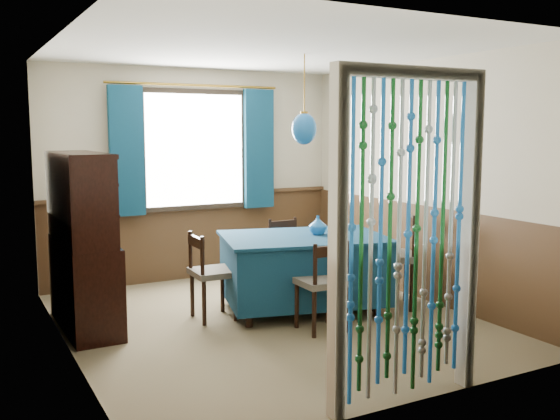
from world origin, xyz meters
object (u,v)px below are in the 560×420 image
chair_right (394,257)px  chair_left (210,273)px  vase_table (318,226)px  sideboard (83,267)px  pendant_lamp (304,128)px  dining_table (303,267)px  chair_near (323,283)px  vase_sideboard (83,228)px  bowl_shelf (95,209)px  chair_far (289,254)px

chair_right → chair_left: bearing=106.4°
chair_right → vase_table: size_ratio=5.64×
sideboard → pendant_lamp: size_ratio=1.86×
dining_table → chair_near: 0.65m
vase_sideboard → bowl_shelf: bearing=-90.0°
dining_table → vase_table: vase_table is taller
pendant_lamp → bowl_shelf: pendant_lamp is taller
chair_right → sideboard: (-2.91, 0.76, 0.05)m
chair_near → chair_far: bearing=74.7°
chair_near → chair_left: (-0.75, 0.81, 0.00)m
chair_right → pendant_lamp: (-0.89, 0.29, 1.29)m
pendant_lamp → vase_sideboard: bearing=159.9°
chair_far → sideboard: size_ratio=0.51×
chair_right → vase_sideboard: size_ratio=5.54×
chair_near → pendant_lamp: (0.17, 0.63, 1.36)m
dining_table → pendant_lamp: (-0.00, 0.00, 1.36)m
chair_right → vase_sideboard: vase_sideboard is taller
chair_near → pendant_lamp: bearing=75.8°
chair_right → sideboard: sideboard is taller
chair_far → bowl_shelf: bearing=10.9°
chair_near → vase_table: vase_table is taller
vase_table → bowl_shelf: size_ratio=0.74×
dining_table → chair_right: size_ratio=1.86×
chair_near → bowl_shelf: size_ratio=3.57×
chair_far → bowl_shelf: size_ratio=3.53×
chair_near → vase_sideboard: bearing=143.7°
dining_table → vase_sideboard: (-1.96, 0.72, 0.44)m
vase_table → chair_far: bearing=86.7°
chair_near → bowl_shelf: 2.07m
pendant_lamp → dining_table: bearing=-14.0°
vase_table → bowl_shelf: 2.15m
chair_far → chair_near: bearing=72.0°
chair_left → chair_right: size_ratio=0.86×
chair_right → sideboard: bearing=106.4°
bowl_shelf → sideboard: bearing=101.1°
chair_left → pendant_lamp: pendant_lamp is taller
vase_sideboard → vase_table: bearing=-18.6°
chair_far → chair_right: bearing=124.0°
dining_table → chair_left: 0.93m
chair_near → pendant_lamp: size_ratio=0.97×
dining_table → sideboard: size_ratio=1.12×
chair_left → pendant_lamp: 1.64m
chair_near → chair_left: size_ratio=0.99×
sideboard → pendant_lamp: bearing=-14.0°
bowl_shelf → vase_sideboard: bearing=90.0°
chair_left → vase_sideboard: (-1.05, 0.54, 0.44)m
sideboard → chair_far: bearing=4.0°
chair_near → chair_right: (1.06, 0.34, 0.07)m
dining_table → sideboard: sideboard is taller
pendant_lamp → vase_table: pendant_lamp is taller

